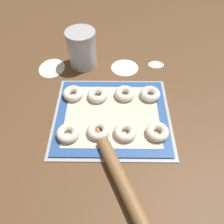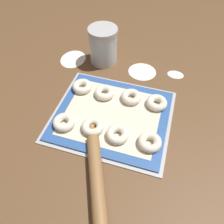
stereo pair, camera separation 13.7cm
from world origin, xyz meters
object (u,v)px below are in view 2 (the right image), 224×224
flour_canister (103,46)px  rolling_pin (97,188)px  bagel_back_far_left (82,86)px  bagel_front_far_left (64,122)px  bagel_front_mid_left (93,127)px  bagel_back_mid_right (131,97)px  bagel_front_mid_right (118,134)px  bagel_back_mid_left (104,93)px  bagel_back_far_right (157,103)px  baking_tray (112,116)px  bagel_front_far_right (150,142)px

flour_canister → rolling_pin: bearing=-73.5°
rolling_pin → bagel_back_far_left: bearing=117.7°
bagel_back_far_left → rolling_pin: (0.19, -0.35, -0.00)m
bagel_back_far_left → bagel_front_far_left: bearing=-88.1°
bagel_front_mid_left → bagel_back_mid_right: (0.09, 0.17, 0.00)m
bagel_front_far_left → bagel_back_far_left: bearing=91.9°
bagel_front_mid_right → flour_canister: (-0.17, 0.38, 0.05)m
bagel_back_mid_right → bagel_back_mid_left: bearing=-175.7°
bagel_front_mid_left → rolling_pin: size_ratio=0.19×
bagel_front_far_left → bagel_back_mid_left: bearing=63.0°
bagel_front_far_left → bagel_back_far_left: 0.18m
bagel_front_mid_left → bagel_back_far_left: size_ratio=1.00×
rolling_pin → bagel_back_far_right: bearing=73.5°
baking_tray → bagel_front_mid_left: 0.09m
bagel_back_mid_right → flour_canister: size_ratio=0.49×
bagel_front_mid_right → bagel_back_far_right: 0.20m
bagel_back_mid_left → bagel_front_far_left: bearing=-117.0°
bagel_back_mid_right → bagel_front_mid_right: bearing=-91.1°
baking_tray → bagel_front_far_right: bearing=-28.8°
bagel_back_mid_right → rolling_pin: rolling_pin is taller
flour_canister → bagel_front_mid_right: bearing=-65.5°
bagel_front_far_right → rolling_pin: bearing=-121.2°
bagel_front_mid_left → bagel_front_far_right: size_ratio=1.00×
bagel_front_mid_right → bagel_front_far_right: size_ratio=1.00×
bagel_front_far_left → bagel_front_mid_right: bearing=1.9°
baking_tray → bagel_back_far_right: bearing=31.7°
bagel_front_mid_left → bagel_front_far_right: 0.19m
bagel_back_far_left → rolling_pin: bearing=-62.3°
baking_tray → bagel_front_far_left: bearing=-147.7°
bagel_front_far_left → bagel_back_mid_right: size_ratio=1.00×
bagel_front_far_left → bagel_front_mid_right: size_ratio=1.00×
bagel_front_far_right → bagel_back_far_left: bearing=150.1°
baking_tray → bagel_front_mid_left: size_ratio=5.44×
baking_tray → rolling_pin: (0.04, -0.26, 0.02)m
baking_tray → bagel_front_far_left: bagel_front_far_left is taller
bagel_back_mid_left → bagel_back_far_right: 0.20m
rolling_pin → bagel_front_far_right: bearing=58.8°
bagel_front_mid_right → bagel_front_mid_left: bearing=176.8°
bagel_back_far_left → bagel_front_far_right: bearing=-29.9°
baking_tray → flour_canister: bearing=113.5°
bagel_front_mid_left → rolling_pin: rolling_pin is taller
bagel_back_far_left → bagel_back_far_right: same height
bagel_front_mid_left → bagel_back_mid_left: size_ratio=1.00×
baking_tray → flour_canister: size_ratio=2.65×
baking_tray → bagel_front_far_right: bagel_front_far_right is taller
baking_tray → bagel_front_far_left: size_ratio=5.44×
bagel_front_mid_left → bagel_back_far_left: 0.20m
bagel_front_far_right → bagel_back_far_right: same height
bagel_back_far_right → bagel_front_mid_right: bearing=-119.9°
bagel_back_mid_right → flour_canister: (-0.17, 0.20, 0.05)m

